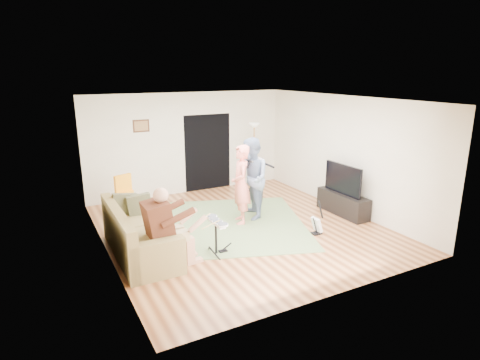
% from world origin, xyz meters
% --- Properties ---
extents(floor, '(6.00, 6.00, 0.00)m').
position_xyz_m(floor, '(0.00, 0.00, 0.00)').
color(floor, brown).
rests_on(floor, ground).
extents(walls, '(5.50, 6.00, 2.70)m').
position_xyz_m(walls, '(0.00, 0.00, 1.35)').
color(walls, silver).
rests_on(walls, floor).
extents(ceiling, '(6.00, 6.00, 0.00)m').
position_xyz_m(ceiling, '(0.00, 0.00, 2.70)').
color(ceiling, white).
rests_on(ceiling, walls).
extents(window_blinds, '(0.00, 2.05, 2.05)m').
position_xyz_m(window_blinds, '(-2.74, 0.20, 1.55)').
color(window_blinds, brown).
rests_on(window_blinds, walls).
extents(doorway, '(2.10, 0.00, 2.10)m').
position_xyz_m(doorway, '(0.55, 2.99, 1.05)').
color(doorway, black).
rests_on(doorway, walls).
extents(picture_frame, '(0.42, 0.03, 0.32)m').
position_xyz_m(picture_frame, '(-1.25, 2.99, 1.90)').
color(picture_frame, '#3F2314').
rests_on(picture_frame, walls).
extents(area_rug, '(4.53, 4.34, 0.02)m').
position_xyz_m(area_rug, '(-0.34, 0.37, 0.01)').
color(area_rug, '#607949').
rests_on(area_rug, floor).
extents(sofa, '(0.93, 2.26, 0.91)m').
position_xyz_m(sofa, '(-2.30, -0.25, 0.30)').
color(sofa, olive).
rests_on(sofa, floor).
extents(drummer, '(0.91, 0.51, 1.40)m').
position_xyz_m(drummer, '(-1.87, -0.90, 0.55)').
color(drummer, '#512616').
rests_on(drummer, sofa).
extents(drum_kit, '(0.37, 0.66, 0.68)m').
position_xyz_m(drum_kit, '(-1.00, -0.90, 0.30)').
color(drum_kit, black).
rests_on(drum_kit, floor).
extents(singer, '(0.60, 0.73, 1.73)m').
position_xyz_m(singer, '(0.14, 0.27, 0.87)').
color(singer, '#FE7B6E').
rests_on(singer, floor).
extents(microphone, '(0.06, 0.06, 0.24)m').
position_xyz_m(microphone, '(0.34, 0.27, 1.30)').
color(microphone, black).
rests_on(microphone, singer).
extents(guitarist, '(0.88, 1.02, 1.83)m').
position_xyz_m(guitarist, '(0.49, 0.44, 0.92)').
color(guitarist, '#6F82A3').
rests_on(guitarist, floor).
extents(guitar_held, '(0.16, 0.61, 0.26)m').
position_xyz_m(guitar_held, '(0.69, 0.44, 1.25)').
color(guitar_held, white).
rests_on(guitar_held, guitarist).
extents(guitar_spare, '(0.26, 0.23, 0.71)m').
position_xyz_m(guitar_spare, '(1.21, -1.02, 0.20)').
color(guitar_spare, black).
rests_on(guitar_spare, floor).
extents(torchiere_lamp, '(0.34, 0.34, 1.88)m').
position_xyz_m(torchiere_lamp, '(1.60, 2.25, 1.29)').
color(torchiere_lamp, black).
rests_on(torchiere_lamp, floor).
extents(dining_chair, '(0.55, 0.58, 1.00)m').
position_xyz_m(dining_chair, '(-1.97, 1.67, 0.36)').
color(dining_chair, beige).
rests_on(dining_chair, floor).
extents(tv_cabinet, '(0.40, 1.40, 0.50)m').
position_xyz_m(tv_cabinet, '(2.50, -0.36, 0.25)').
color(tv_cabinet, black).
rests_on(tv_cabinet, floor).
extents(television, '(0.06, 1.13, 0.68)m').
position_xyz_m(television, '(2.45, -0.36, 0.85)').
color(television, black).
rests_on(television, tv_cabinet).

